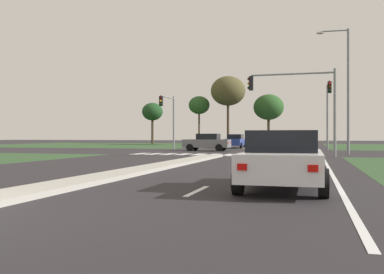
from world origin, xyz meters
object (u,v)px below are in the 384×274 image
at_px(car_teal_second, 254,140).
at_px(pedestrian_at_median, 258,138).
at_px(treeline_near, 152,112).
at_px(car_grey_near, 207,142).
at_px(traffic_signal_far_right, 328,104).
at_px(car_blue_fourth, 235,141).
at_px(street_lamp_second, 346,84).
at_px(traffic_signal_far_left, 169,112).
at_px(treeline_second, 199,105).
at_px(traffic_signal_near_right, 301,96).
at_px(car_white_third, 284,159).
at_px(treeline_fourth, 269,107).
at_px(treeline_third, 228,91).

relative_size(car_teal_second, pedestrian_at_median, 2.73).
height_order(pedestrian_at_median, treeline_near, treeline_near).
bearing_deg(treeline_near, car_teal_second, -12.65).
bearing_deg(car_grey_near, traffic_signal_far_right, -76.54).
bearing_deg(car_blue_fourth, traffic_signal_far_right, 142.20).
bearing_deg(treeline_near, street_lamp_second, -51.15).
height_order(car_grey_near, car_teal_second, car_grey_near).
distance_m(traffic_signal_far_left, street_lamp_second, 17.80).
xyz_separation_m(traffic_signal_far_right, street_lamp_second, (0.96, -7.05, 0.88)).
relative_size(car_teal_second, traffic_signal_far_left, 0.85).
relative_size(car_grey_near, treeline_second, 0.55).
xyz_separation_m(car_teal_second, traffic_signal_near_right, (7.84, -36.32, 3.20)).
distance_m(pedestrian_at_median, treeline_near, 28.99).
relative_size(car_grey_near, car_white_third, 0.93).
distance_m(car_grey_near, treeline_second, 29.35).
bearing_deg(pedestrian_at_median, car_grey_near, 79.56).
bearing_deg(treeline_fourth, treeline_third, -151.28).
relative_size(car_teal_second, treeline_near, 0.64).
relative_size(car_blue_fourth, treeline_second, 0.58).
bearing_deg(traffic_signal_near_right, car_blue_fourth, 111.99).
bearing_deg(treeline_near, traffic_signal_far_right, -45.92).
height_order(traffic_signal_far_right, traffic_signal_near_right, traffic_signal_far_right).
height_order(car_blue_fourth, traffic_signal_near_right, traffic_signal_near_right).
xyz_separation_m(car_teal_second, street_lamp_second, (10.89, -31.96, 4.37)).
bearing_deg(car_teal_second, traffic_signal_near_right, 102.18).
relative_size(car_white_third, pedestrian_at_median, 2.70).
height_order(street_lamp_second, treeline_fourth, street_lamp_second).
bearing_deg(street_lamp_second, traffic_signal_far_right, 97.73).
height_order(traffic_signal_near_right, treeline_second, treeline_second).
height_order(treeline_second, treeline_third, treeline_third).
distance_m(traffic_signal_near_right, pedestrian_at_median, 21.40).
distance_m(treeline_near, treeline_fourth, 20.11).
distance_m(car_white_third, traffic_signal_near_right, 17.91).
xyz_separation_m(traffic_signal_far_left, treeline_third, (1.32, 24.34, 4.58)).
xyz_separation_m(car_white_third, traffic_signal_far_right, (2.11, 29.03, 3.50)).
relative_size(car_white_third, traffic_signal_far_left, 0.84).
bearing_deg(treeline_fourth, traffic_signal_far_left, -104.67).
bearing_deg(treeline_second, treeline_near, 157.91).
bearing_deg(car_blue_fourth, traffic_signal_far_left, 53.32).
distance_m(traffic_signal_far_left, treeline_fourth, 28.59).
bearing_deg(traffic_signal_far_left, treeline_fourth, 75.33).
relative_size(car_blue_fourth, treeline_third, 0.42).
height_order(car_blue_fourth, treeline_second, treeline_second).
bearing_deg(car_white_third, street_lamp_second, 82.05).
relative_size(car_white_third, street_lamp_second, 0.50).
bearing_deg(treeline_near, treeline_fourth, -3.20).
height_order(traffic_signal_far_left, treeline_fourth, treeline_fourth).
relative_size(traffic_signal_near_right, treeline_near, 0.80).
height_order(treeline_near, treeline_fourth, treeline_fourth).
height_order(car_white_third, treeline_second, treeline_second).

